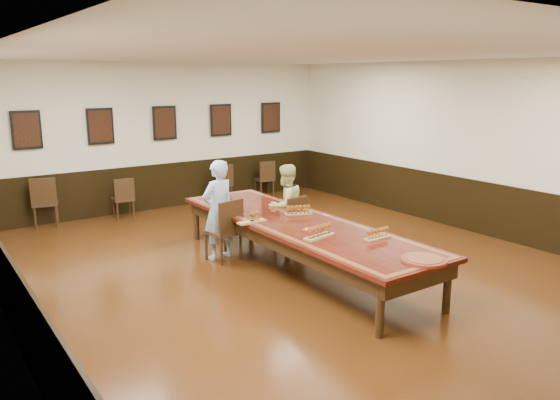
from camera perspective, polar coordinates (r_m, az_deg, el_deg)
floor at (r=8.47m, az=1.94°, el=-7.30°), size 8.00×10.00×0.02m
ceiling at (r=7.96m, az=2.12°, el=15.03°), size 8.00×10.00×0.02m
wall_back at (r=12.40m, az=-12.03°, el=6.52°), size 8.00×0.02×3.20m
wall_right at (r=10.91m, az=19.24°, el=5.26°), size 0.02×10.00×3.20m
chair_man at (r=8.78m, az=-5.99°, el=-3.09°), size 0.56×0.59×1.01m
chair_woman at (r=9.38m, az=0.99°, el=-2.26°), size 0.48×0.51×0.92m
spare_chair_a at (r=11.65m, az=-23.35°, el=-0.14°), size 0.58×0.61×1.00m
spare_chair_b at (r=11.81m, az=-16.09°, el=0.23°), size 0.44×0.47×0.86m
spare_chair_c at (r=12.78m, az=-6.23°, el=1.71°), size 0.52×0.55×0.91m
spare_chair_d at (r=13.50m, az=-1.65°, el=2.31°), size 0.47×0.50×0.88m
person_man at (r=8.78m, az=-6.47°, el=-1.05°), size 0.65×0.49×1.62m
person_woman at (r=9.39m, az=0.60°, el=-0.61°), size 0.77×0.63×1.44m
pink_phone at (r=8.66m, az=4.80°, el=-1.57°), size 0.08×0.14×0.01m
wainscoting at (r=8.30m, az=1.97°, el=-4.00°), size 8.00×10.00×1.00m
conference_table at (r=8.27m, az=1.98°, el=-3.26°), size 1.40×5.00×0.76m
posters at (r=12.31m, az=-11.96°, el=7.88°), size 6.14×0.04×0.74m
flight_a at (r=8.20m, az=-2.84°, el=-1.84°), size 0.45×0.14×0.17m
flight_b at (r=8.65m, az=1.94°, el=-1.08°), size 0.44×0.29×0.16m
flight_c at (r=7.44m, az=4.15°, el=-3.33°), size 0.51×0.24×0.19m
flight_d at (r=7.49m, az=10.18°, el=-3.50°), size 0.42×0.14×0.15m
red_plate_grp at (r=7.78m, az=3.09°, el=-3.16°), size 0.22×0.22×0.03m
carved_platter at (r=6.74m, az=14.83°, el=-6.06°), size 0.64×0.64×0.04m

